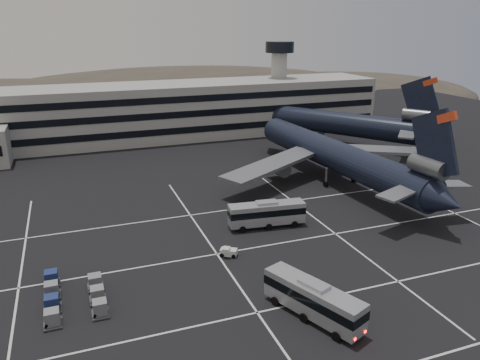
{
  "coord_description": "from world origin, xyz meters",
  "views": [
    {
      "loc": [
        -22.38,
        -48.96,
        29.08
      ],
      "look_at": [
        2.35,
        17.77,
        5.0
      ],
      "focal_mm": 35.0,
      "sensor_mm": 36.0,
      "label": 1
    }
  ],
  "objects_px": {
    "bus_far": "(267,213)",
    "uld_cluster": "(71,296)",
    "trijet_main": "(337,156)",
    "bus_near": "(313,298)"
  },
  "relations": [
    {
      "from": "bus_near",
      "to": "trijet_main",
      "type": "bearing_deg",
      "value": 33.71
    },
    {
      "from": "bus_far",
      "to": "uld_cluster",
      "type": "bearing_deg",
      "value": 118.42
    },
    {
      "from": "bus_near",
      "to": "uld_cluster",
      "type": "height_order",
      "value": "bus_near"
    },
    {
      "from": "trijet_main",
      "to": "uld_cluster",
      "type": "height_order",
      "value": "trijet_main"
    },
    {
      "from": "trijet_main",
      "to": "uld_cluster",
      "type": "xyz_separation_m",
      "value": [
        -48.4,
        -25.26,
        -4.41
      ]
    },
    {
      "from": "trijet_main",
      "to": "bus_far",
      "type": "xyz_separation_m",
      "value": [
        -20.5,
        -14.21,
        -3.04
      ]
    },
    {
      "from": "trijet_main",
      "to": "uld_cluster",
      "type": "relative_size",
      "value": 5.52
    },
    {
      "from": "trijet_main",
      "to": "bus_near",
      "type": "bearing_deg",
      "value": -128.28
    },
    {
      "from": "trijet_main",
      "to": "bus_near",
      "type": "xyz_separation_m",
      "value": [
        -25.07,
        -36.74,
        -3.01
      ]
    },
    {
      "from": "bus_far",
      "to": "trijet_main",
      "type": "bearing_deg",
      "value": -48.45
    }
  ]
}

